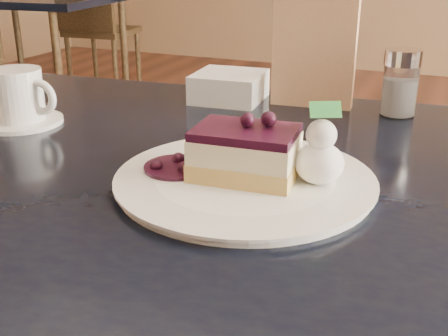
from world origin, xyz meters
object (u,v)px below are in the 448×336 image
at_px(main_table, 255,225).
at_px(bg_table_far_left, 43,108).
at_px(dessert_plate, 245,181).
at_px(coffee_set, 19,100).
at_px(cheesecake_slice, 245,153).

relative_size(main_table, bg_table_far_left, 0.70).
height_order(dessert_plate, coffee_set, coffee_set).
bearing_deg(main_table, bg_table_far_left, 131.85).
bearing_deg(dessert_plate, coffee_set, 167.69).
distance_m(main_table, cheesecake_slice, 0.14).
relative_size(cheesecake_slice, bg_table_far_left, 0.07).
distance_m(cheesecake_slice, bg_table_far_left, 3.40).
xyz_separation_m(dessert_plate, bg_table_far_left, (-2.36, 2.31, -0.76)).
xyz_separation_m(main_table, cheesecake_slice, (0.00, -0.06, 0.13)).
distance_m(coffee_set, bg_table_far_left, 3.03).
xyz_separation_m(main_table, bg_table_far_left, (-2.36, 2.26, -0.67)).
distance_m(main_table, bg_table_far_left, 3.33).
bearing_deg(main_table, dessert_plate, -90.00).
height_order(coffee_set, bg_table_far_left, coffee_set).
distance_m(dessert_plate, cheesecake_slice, 0.04).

